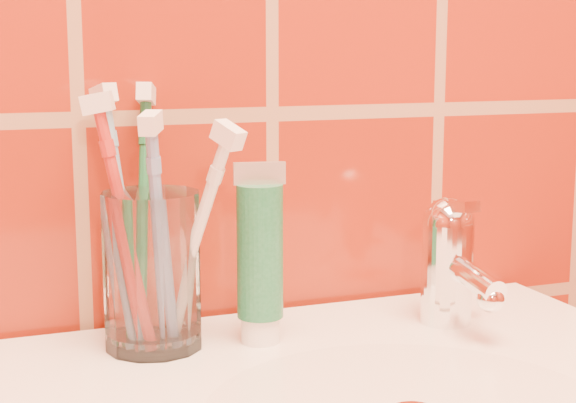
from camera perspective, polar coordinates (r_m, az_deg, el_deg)
name	(u,v)px	position (r m, az deg, el deg)	size (l,w,h in m)	color
glass_tumbler	(153,271)	(0.76, -8.75, -4.44)	(0.08, 0.08, 0.14)	white
toothpaste_tube	(260,259)	(0.76, -1.83, -3.75)	(0.04, 0.04, 0.16)	white
faucet	(450,257)	(0.83, 10.43, -3.55)	(0.05, 0.11, 0.12)	white
toothbrush_0	(194,241)	(0.73, -6.07, -2.59)	(0.06, 0.09, 0.20)	silver
toothbrush_1	(144,215)	(0.78, -9.31, -0.89)	(0.04, 0.08, 0.23)	#1E7243
toothbrush_2	(159,237)	(0.73, -8.33, -2.26)	(0.04, 0.05, 0.21)	#6D8BC3
toothbrush_3	(125,227)	(0.74, -10.46, -1.61)	(0.06, 0.04, 0.22)	#AE2B25
toothbrush_4	(123,219)	(0.77, -10.60, -1.10)	(0.04, 0.07, 0.23)	#6E9DC3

